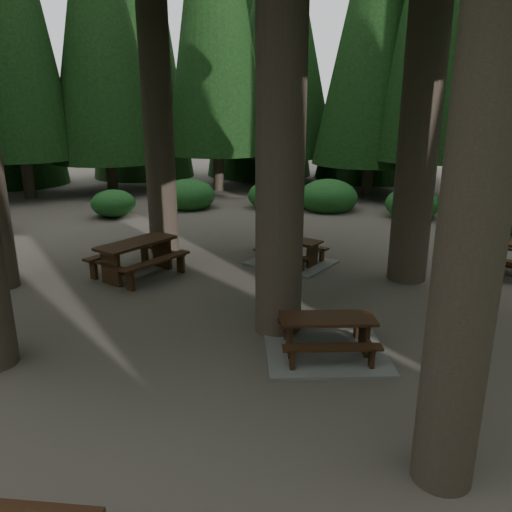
% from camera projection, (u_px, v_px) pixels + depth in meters
% --- Properties ---
extents(ground, '(80.00, 80.00, 0.00)m').
position_uv_depth(ground, '(235.00, 325.00, 9.45)').
color(ground, '#4F4740').
rests_on(ground, ground).
extents(picnic_table_a, '(2.54, 2.40, 0.68)m').
position_uv_depth(picnic_table_a, '(326.00, 343.00, 8.30)').
color(picnic_table_a, gray).
rests_on(picnic_table_a, ground).
extents(picnic_table_b, '(1.92, 2.24, 0.86)m').
position_uv_depth(picnic_table_b, '(137.00, 253.00, 12.05)').
color(picnic_table_b, '#361C10').
rests_on(picnic_table_b, ground).
extents(picnic_table_c, '(2.23, 1.94, 0.68)m').
position_uv_depth(picnic_table_c, '(291.00, 256.00, 13.08)').
color(picnic_table_c, gray).
rests_on(picnic_table_c, ground).
extents(shrub_ring, '(23.86, 24.64, 1.49)m').
position_uv_depth(shrub_ring, '(285.00, 299.00, 9.68)').
color(shrub_ring, '#1D5522').
rests_on(shrub_ring, ground).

